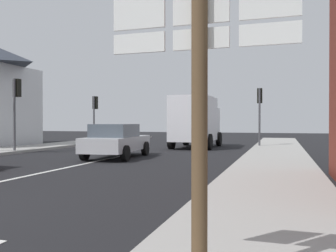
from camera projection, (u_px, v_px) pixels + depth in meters
ground_plane at (109, 159)px, 15.20m from camera, size 80.00×80.00×0.00m
sidewalk_right at (274, 169)px, 11.26m from camera, size 2.70×44.00×0.14m
lane_centre_stripe at (51, 171)px, 11.38m from camera, size 0.16×12.00×0.01m
sedan_far at (116, 140)px, 15.64m from camera, size 2.21×4.32×1.47m
delivery_truck at (196, 121)px, 21.84m from camera, size 2.50×5.01×3.05m
route_sign_post at (200, 70)px, 3.11m from camera, size 1.66×0.14×3.20m
traffic_light_far_left at (95, 109)px, 25.56m from camera, size 0.30×0.49×3.39m
traffic_light_near_left at (16, 98)px, 17.99m from camera, size 0.30×0.49×3.72m
traffic_light_far_right at (260, 104)px, 21.84m from camera, size 0.30×0.49×3.61m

